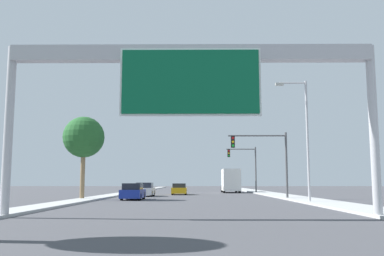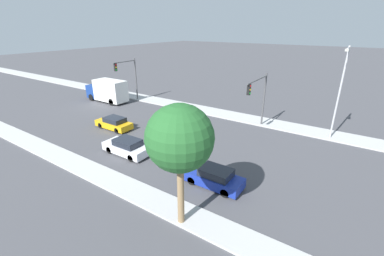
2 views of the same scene
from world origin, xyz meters
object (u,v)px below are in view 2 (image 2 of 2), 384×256
(traffic_light_near_intersection, at_px, (259,93))
(street_lamp_right, at_px, (340,88))
(car_near_left, at_px, (127,147))
(traffic_light_mid_block, at_px, (129,74))
(car_mid_left, at_px, (214,177))
(palm_tree_background, at_px, (180,139))
(truck_box_primary, at_px, (108,91))
(car_near_center, at_px, (114,123))

(traffic_light_near_intersection, height_order, street_lamp_right, street_lamp_right)
(car_near_left, height_order, traffic_light_mid_block, traffic_light_mid_block)
(car_near_left, relative_size, street_lamp_right, 0.49)
(car_near_left, relative_size, traffic_light_near_intersection, 0.74)
(car_mid_left, distance_m, palm_tree_background, 6.48)
(traffic_light_mid_block, bearing_deg, street_lamp_right, -87.68)
(car_near_left, relative_size, truck_box_primary, 0.64)
(truck_box_primary, distance_m, traffic_light_near_intersection, 23.03)
(traffic_light_near_intersection, distance_m, street_lamp_right, 7.46)
(car_near_center, distance_m, traffic_light_mid_block, 11.72)
(traffic_light_near_intersection, bearing_deg, car_near_left, 147.60)
(street_lamp_right, bearing_deg, palm_tree_background, 162.77)
(car_near_left, height_order, palm_tree_background, palm_tree_background)
(traffic_light_mid_block, relative_size, street_lamp_right, 0.69)
(traffic_light_mid_block, height_order, street_lamp_right, street_lamp_right)
(car_near_center, relative_size, truck_box_primary, 0.62)
(palm_tree_background, bearing_deg, traffic_light_near_intersection, 5.65)
(traffic_light_mid_block, distance_m, palm_tree_background, 27.45)
(car_near_left, height_order, street_lamp_right, street_lamp_right)
(traffic_light_near_intersection, bearing_deg, street_lamp_right, -77.50)
(car_near_left, bearing_deg, truck_box_primary, 55.43)
(traffic_light_near_intersection, bearing_deg, car_mid_left, -173.66)
(traffic_light_near_intersection, distance_m, palm_tree_background, 16.51)
(car_mid_left, relative_size, car_near_center, 0.99)
(car_mid_left, xyz_separation_m, traffic_light_near_intersection, (11.99, 1.33, 3.49))
(traffic_light_near_intersection, relative_size, street_lamp_right, 0.66)
(traffic_light_mid_block, bearing_deg, car_mid_left, -120.33)
(car_near_left, bearing_deg, car_mid_left, -90.00)
(car_near_left, xyz_separation_m, traffic_light_mid_block, (12.48, 12.39, 3.55))
(palm_tree_background, bearing_deg, car_mid_left, 3.77)
(car_mid_left, xyz_separation_m, car_near_center, (3.50, 14.72, -0.03))
(street_lamp_right, bearing_deg, truck_box_primary, 95.86)
(traffic_light_near_intersection, height_order, traffic_light_mid_block, traffic_light_mid_block)
(car_near_center, xyz_separation_m, traffic_light_mid_block, (8.98, 6.61, 3.60))
(truck_box_primary, distance_m, traffic_light_mid_block, 4.31)
(street_lamp_right, bearing_deg, car_near_left, 132.54)
(traffic_light_near_intersection, bearing_deg, truck_box_primary, 93.73)
(traffic_light_near_intersection, bearing_deg, car_near_center, 122.37)
(truck_box_primary, relative_size, traffic_light_mid_block, 1.11)
(traffic_light_near_intersection, relative_size, palm_tree_background, 0.83)
(traffic_light_near_intersection, relative_size, traffic_light_mid_block, 0.96)
(car_mid_left, height_order, street_lamp_right, street_lamp_right)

